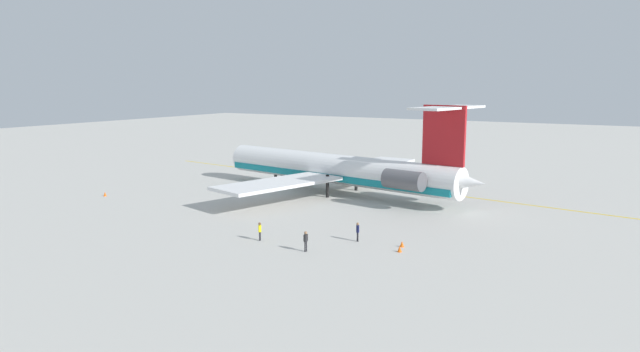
{
  "coord_description": "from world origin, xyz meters",
  "views": [
    {
      "loc": [
        -38.03,
        75.39,
        14.39
      ],
      "look_at": [
        -2.72,
        14.68,
        2.82
      ],
      "focal_mm": 31.55,
      "sensor_mm": 36.0,
      "label": 1
    }
  ],
  "objects_px": {
    "ground_crew_near_tail": "(306,239)",
    "safety_cone_wingtip": "(402,244)",
    "ground_crew_near_nose": "(358,229)",
    "ground_crew_portside": "(341,159)",
    "safety_cone_nose": "(105,194)",
    "main_jetliner": "(342,169)",
    "safety_cone_tail": "(400,249)",
    "ground_crew_starboard": "(260,229)"
  },
  "relations": [
    {
      "from": "ground_crew_starboard",
      "to": "safety_cone_nose",
      "type": "distance_m",
      "value": 30.5
    },
    {
      "from": "ground_crew_near_nose",
      "to": "safety_cone_wingtip",
      "type": "relative_size",
      "value": 3.27
    },
    {
      "from": "ground_crew_starboard",
      "to": "ground_crew_portside",
      "type": "bearing_deg",
      "value": 99.29
    },
    {
      "from": "ground_crew_portside",
      "to": "ground_crew_starboard",
      "type": "bearing_deg",
      "value": -121.09
    },
    {
      "from": "ground_crew_portside",
      "to": "ground_crew_starboard",
      "type": "distance_m",
      "value": 49.39
    },
    {
      "from": "main_jetliner",
      "to": "ground_crew_near_nose",
      "type": "relative_size",
      "value": 22.82
    },
    {
      "from": "safety_cone_nose",
      "to": "ground_crew_near_tail",
      "type": "bearing_deg",
      "value": 167.76
    },
    {
      "from": "safety_cone_nose",
      "to": "safety_cone_tail",
      "type": "relative_size",
      "value": 1.0
    },
    {
      "from": "ground_crew_near_tail",
      "to": "safety_cone_wingtip",
      "type": "xyz_separation_m",
      "value": [
        -6.67,
        -5.54,
        -0.88
      ]
    },
    {
      "from": "main_jetliner",
      "to": "ground_crew_near_tail",
      "type": "bearing_deg",
      "value": 120.87
    },
    {
      "from": "ground_crew_portside",
      "to": "ground_crew_starboard",
      "type": "xyz_separation_m",
      "value": [
        -16.35,
        46.61,
        0.04
      ]
    },
    {
      "from": "ground_crew_near_nose",
      "to": "ground_crew_near_tail",
      "type": "distance_m",
      "value": 5.69
    },
    {
      "from": "main_jetliner",
      "to": "ground_crew_near_nose",
      "type": "distance_m",
      "value": 22.9
    },
    {
      "from": "ground_crew_portside",
      "to": "ground_crew_near_tail",
      "type": "bearing_deg",
      "value": -115.69
    },
    {
      "from": "safety_cone_tail",
      "to": "safety_cone_nose",
      "type": "bearing_deg",
      "value": -4.91
    },
    {
      "from": "safety_cone_wingtip",
      "to": "safety_cone_tail",
      "type": "height_order",
      "value": "same"
    },
    {
      "from": "main_jetliner",
      "to": "safety_cone_nose",
      "type": "height_order",
      "value": "main_jetliner"
    },
    {
      "from": "ground_crew_portside",
      "to": "safety_cone_tail",
      "type": "bearing_deg",
      "value": -106.76
    },
    {
      "from": "ground_crew_near_tail",
      "to": "safety_cone_wingtip",
      "type": "distance_m",
      "value": 8.71
    },
    {
      "from": "ground_crew_starboard",
      "to": "safety_cone_tail",
      "type": "distance_m",
      "value": 13.0
    },
    {
      "from": "ground_crew_near_nose",
      "to": "safety_cone_nose",
      "type": "height_order",
      "value": "ground_crew_near_nose"
    },
    {
      "from": "ground_crew_starboard",
      "to": "safety_cone_nose",
      "type": "relative_size",
      "value": 3.17
    },
    {
      "from": "ground_crew_portside",
      "to": "safety_cone_nose",
      "type": "height_order",
      "value": "ground_crew_portside"
    },
    {
      "from": "ground_crew_near_nose",
      "to": "ground_crew_near_tail",
      "type": "height_order",
      "value": "ground_crew_near_tail"
    },
    {
      "from": "ground_crew_starboard",
      "to": "safety_cone_wingtip",
      "type": "height_order",
      "value": "ground_crew_starboard"
    },
    {
      "from": "ground_crew_near_nose",
      "to": "ground_crew_near_tail",
      "type": "xyz_separation_m",
      "value": [
        2.46,
        5.13,
        0.01
      ]
    },
    {
      "from": "ground_crew_near_tail",
      "to": "safety_cone_nose",
      "type": "bearing_deg",
      "value": -168.47
    },
    {
      "from": "ground_crew_near_tail",
      "to": "ground_crew_portside",
      "type": "relative_size",
      "value": 1.08
    },
    {
      "from": "ground_crew_near_nose",
      "to": "ground_crew_portside",
      "type": "height_order",
      "value": "ground_crew_near_nose"
    },
    {
      "from": "safety_cone_nose",
      "to": "safety_cone_wingtip",
      "type": "bearing_deg",
      "value": 177.12
    },
    {
      "from": "safety_cone_nose",
      "to": "safety_cone_tail",
      "type": "xyz_separation_m",
      "value": [
        -42.29,
        3.63,
        0.0
      ]
    },
    {
      "from": "safety_cone_wingtip",
      "to": "safety_cone_tail",
      "type": "xyz_separation_m",
      "value": [
        -0.4,
        1.53,
        0.0
      ]
    },
    {
      "from": "ground_crew_starboard",
      "to": "main_jetliner",
      "type": "bearing_deg",
      "value": 89.52
    },
    {
      "from": "main_jetliner",
      "to": "ground_crew_near_tail",
      "type": "distance_m",
      "value": 26.4
    },
    {
      "from": "ground_crew_near_tail",
      "to": "safety_cone_wingtip",
      "type": "height_order",
      "value": "ground_crew_near_tail"
    },
    {
      "from": "ground_crew_near_nose",
      "to": "safety_cone_nose",
      "type": "relative_size",
      "value": 3.27
    },
    {
      "from": "ground_crew_near_nose",
      "to": "safety_cone_wingtip",
      "type": "bearing_deg",
      "value": 136.78
    },
    {
      "from": "main_jetliner",
      "to": "ground_crew_portside",
      "type": "xyz_separation_m",
      "value": [
        12.36,
        -22.89,
        -2.21
      ]
    },
    {
      "from": "ground_crew_portside",
      "to": "safety_cone_nose",
      "type": "relative_size",
      "value": 3.06
    },
    {
      "from": "safety_cone_tail",
      "to": "ground_crew_starboard",
      "type": "bearing_deg",
      "value": 14.17
    },
    {
      "from": "ground_crew_starboard",
      "to": "safety_cone_tail",
      "type": "height_order",
      "value": "ground_crew_starboard"
    },
    {
      "from": "ground_crew_near_tail",
      "to": "ground_crew_starboard",
      "type": "height_order",
      "value": "ground_crew_near_tail"
    }
  ]
}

